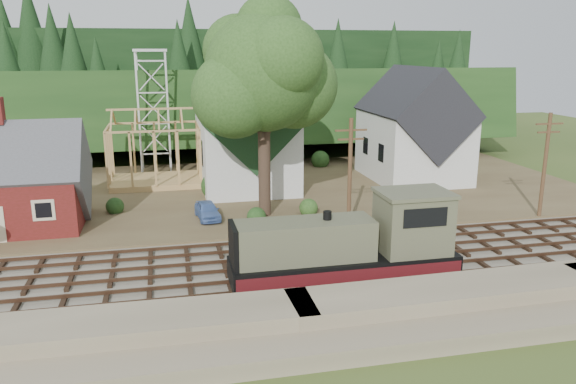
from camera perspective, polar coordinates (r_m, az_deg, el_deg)
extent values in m
plane|color=#384C1E|center=(32.86, -2.68, -7.90)|extent=(140.00, 140.00, 0.00)
cube|color=#7F7259|center=(25.34, 0.78, -15.02)|extent=(64.00, 5.00, 1.60)
cube|color=#726B5B|center=(32.83, -2.68, -7.77)|extent=(64.00, 11.00, 0.16)
cube|color=brown|center=(49.79, -6.27, -0.02)|extent=(64.00, 26.00, 0.30)
cube|color=#1E3F19|center=(73.23, -8.40, 4.42)|extent=(70.00, 28.96, 12.74)
cube|color=black|center=(89.00, -9.21, 6.13)|extent=(80.00, 20.00, 12.00)
cube|color=#551A13|center=(43.61, -26.61, -0.77)|extent=(10.00, 7.00, 3.80)
cube|color=#4C4C51|center=(43.21, -26.89, 1.66)|extent=(10.80, 7.41, 7.41)
cube|color=silver|center=(51.27, -4.40, 4.27)|extent=(8.00, 12.00, 6.40)
cube|color=#193719|center=(50.81, -4.47, 7.83)|extent=(8.40, 12.96, 8.40)
cube|color=silver|center=(44.71, -3.40, 9.54)|extent=(2.40, 2.40, 4.00)
cone|color=#193719|center=(44.56, -3.47, 13.77)|extent=(5.37, 5.37, 2.60)
cube|color=silver|center=(54.90, 12.57, 4.64)|extent=(8.00, 10.00, 6.40)
cube|color=black|center=(54.47, 12.75, 7.96)|extent=(8.40, 10.80, 8.40)
cube|color=tan|center=(53.33, -13.19, 1.09)|extent=(8.00, 6.00, 0.50)
cube|color=tan|center=(52.25, -13.61, 8.21)|extent=(8.00, 0.18, 0.18)
cube|color=silver|center=(56.96, -14.93, 7.69)|extent=(0.18, 0.18, 12.00)
cube|color=silver|center=(56.91, -12.09, 7.85)|extent=(0.18, 0.18, 12.00)
cube|color=silver|center=(59.74, -14.84, 7.99)|extent=(0.18, 0.18, 12.00)
cube|color=silver|center=(59.70, -12.13, 8.14)|extent=(0.18, 0.18, 12.00)
cube|color=silver|center=(57.99, -13.85, 13.82)|extent=(3.20, 3.20, 0.25)
cylinder|color=#38281E|center=(41.42, -2.42, 3.01)|extent=(0.90, 0.90, 8.00)
sphere|color=#28491B|center=(40.65, -2.52, 12.04)|extent=(8.40, 8.40, 8.40)
sphere|color=#28491B|center=(42.18, 0.66, 10.77)|extent=(6.40, 6.40, 6.40)
sphere|color=#28491B|center=(39.61, -5.47, 9.75)|extent=(6.00, 6.00, 6.00)
cylinder|color=#4C331E|center=(38.16, 6.29, 1.50)|extent=(0.28, 0.28, 8.00)
cube|color=#4C331E|center=(37.58, 6.42, 6.26)|extent=(2.20, 0.12, 0.12)
cube|color=#4C331E|center=(37.67, 6.40, 5.36)|extent=(1.80, 0.12, 0.12)
cylinder|color=#4C331E|center=(45.22, 24.61, 2.29)|extent=(0.28, 0.28, 8.00)
cube|color=#4C331E|center=(44.74, 25.04, 6.30)|extent=(2.20, 0.12, 0.12)
cube|color=#4C331E|center=(44.81, 24.96, 5.54)|extent=(1.80, 0.12, 0.12)
cube|color=black|center=(30.95, 5.72, -8.73)|extent=(12.16, 2.53, 0.35)
cube|color=black|center=(30.67, 5.75, -7.47)|extent=(12.16, 2.94, 1.11)
cube|color=#595A41|center=(29.51, 1.70, -4.94)|extent=(7.29, 2.33, 2.13)
cube|color=#595A41|center=(31.32, 12.57, -3.06)|extent=(3.65, 2.84, 3.24)
cube|color=#595A41|center=(30.88, 12.73, -0.09)|extent=(3.85, 3.04, 0.20)
cube|color=black|center=(29.89, 13.79, -2.55)|extent=(2.43, 0.06, 1.01)
cube|color=#4D1014|center=(29.37, 6.67, -8.52)|extent=(12.16, 0.04, 0.71)
cube|color=#4D1014|center=(31.99, 4.92, -6.51)|extent=(12.16, 0.04, 0.71)
cylinder|color=black|center=(29.46, 4.01, -2.62)|extent=(0.45, 0.45, 0.71)
imported|color=#5D83C8|center=(41.59, -8.19, -1.84)|extent=(1.91, 3.90, 1.28)
imported|color=#AA0D17|center=(56.96, 14.30, 2.23)|extent=(4.74, 2.91, 1.23)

